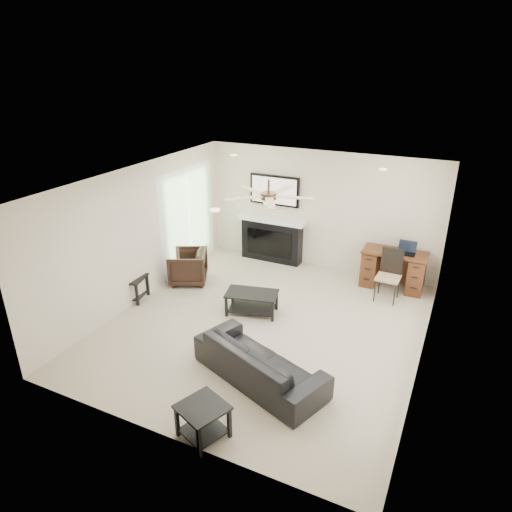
# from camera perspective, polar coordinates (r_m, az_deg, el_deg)

# --- Properties ---
(room_shell) EXTENTS (5.50, 5.54, 2.52)m
(room_shell) POSITION_cam_1_polar(r_m,az_deg,el_deg) (7.07, 2.83, 2.87)
(room_shell) COLOR #BBAB96
(room_shell) RESTS_ON ground
(sofa) EXTENTS (2.15, 1.44, 0.59)m
(sofa) POSITION_cam_1_polar(r_m,az_deg,el_deg) (6.51, 0.44, -13.08)
(sofa) COLOR black
(sofa) RESTS_ON ground
(armchair) EXTENTS (0.97, 0.97, 0.67)m
(armchair) POSITION_cam_1_polar(r_m,az_deg,el_deg) (9.23, -8.54, -1.34)
(armchair) COLOR black
(armchair) RESTS_ON ground
(coffee_table) EXTENTS (0.99, 0.69, 0.40)m
(coffee_table) POSITION_cam_1_polar(r_m,az_deg,el_deg) (8.10, -0.53, -5.88)
(coffee_table) COLOR black
(coffee_table) RESTS_ON ground
(end_table_near) EXTENTS (0.67, 0.67, 0.45)m
(end_table_near) POSITION_cam_1_polar(r_m,az_deg,el_deg) (5.77, -6.63, -19.85)
(end_table_near) COLOR black
(end_table_near) RESTS_ON ground
(end_table_left) EXTENTS (0.59, 0.59, 0.45)m
(end_table_left) POSITION_cam_1_polar(r_m,az_deg,el_deg) (8.85, -15.23, -3.88)
(end_table_left) COLOR black
(end_table_left) RESTS_ON ground
(fireplace_unit) EXTENTS (1.52, 0.34, 1.91)m
(fireplace_unit) POSITION_cam_1_polar(r_m,az_deg,el_deg) (9.93, 1.99, 4.57)
(fireplace_unit) COLOR black
(fireplace_unit) RESTS_ON ground
(desk) EXTENTS (1.22, 0.56, 0.76)m
(desk) POSITION_cam_1_polar(r_m,az_deg,el_deg) (9.29, 16.76, -1.66)
(desk) COLOR #3D230F
(desk) RESTS_ON ground
(desk_chair) EXTENTS (0.43, 0.45, 0.97)m
(desk_chair) POSITION_cam_1_polar(r_m,az_deg,el_deg) (8.75, 16.21, -2.42)
(desk_chair) COLOR black
(desk_chair) RESTS_ON ground
(laptop) EXTENTS (0.33, 0.24, 0.23)m
(laptop) POSITION_cam_1_polar(r_m,az_deg,el_deg) (9.06, 18.33, 0.91)
(laptop) COLOR black
(laptop) RESTS_ON desk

